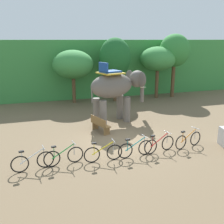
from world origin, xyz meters
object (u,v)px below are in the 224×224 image
tree_center (158,59)px  bike_red (159,144)px  tree_center_right (175,51)px  bike_white (33,161)px  tree_far_left (115,58)px  bike_teal (135,149)px  bike_orange (188,140)px  wooden_bench (100,124)px  bike_yellow (103,153)px  tree_right (73,65)px  bike_green (64,156)px  elephant (116,87)px

tree_center → bike_red: 12.57m
tree_center_right → bike_white: tree_center_right is taller
tree_far_left → tree_center: bearing=2.3°
bike_teal → bike_orange: bearing=4.0°
wooden_bench → bike_white: bearing=-136.6°
bike_yellow → bike_red: (2.75, 0.13, 0.00)m
tree_far_left → bike_yellow: (-4.16, -10.91, -3.26)m
bike_white → wooden_bench: 5.17m
tree_far_left → tree_right: bearing=172.2°
tree_right → bike_red: bearing=-79.9°
bike_green → bike_orange: (6.01, 0.01, 0.00)m
elephant → bike_yellow: 6.12m
tree_far_left → elephant: (-1.77, -5.58, -1.44)m
bike_red → tree_center_right: bearing=57.3°
bike_green → bike_teal: bearing=-3.4°
bike_red → bike_orange: size_ratio=1.01×
tree_far_left → wooden_bench: tree_far_left is taller
bike_teal → bike_yellow: bearing=-179.6°
tree_far_left → bike_red: size_ratio=3.11×
bike_white → bike_yellow: size_ratio=0.99×
tree_center → tree_center_right: size_ratio=0.81×
bike_white → bike_yellow: same height
tree_center → wooden_bench: 10.83m
bike_yellow → bike_teal: 1.50m
bike_white → wooden_bench: bike_white is taller
tree_center_right → bike_green: 16.06m
bike_green → bike_red: same height
tree_center_right → elephant: bearing=-142.5°
wooden_bench → bike_green: bearing=-125.9°
wooden_bench → bike_yellow: bearing=-103.0°
bike_yellow → bike_teal: same height
elephant → bike_red: elephant is taller
bike_green → elephant: bearing=51.7°
bike_white → bike_green: size_ratio=1.00×
tree_center_right → bike_red: bearing=-122.7°
tree_center → bike_green: tree_center is taller
tree_center_right → tree_right: bearing=177.2°
tree_right → bike_green: (-2.41, -11.18, -2.75)m
tree_far_left → tree_center_right: tree_center_right is taller
tree_far_left → bike_orange: tree_far_left is taller
bike_green → bike_yellow: same height
tree_center → bike_orange: 11.90m
bike_teal → wooden_bench: 3.70m
tree_right → bike_yellow: (-0.75, -11.37, -2.75)m
elephant → bike_yellow: size_ratio=2.48×
tree_far_left → bike_white: 13.33m
bike_yellow → tree_center: bearing=53.6°
tree_right → bike_orange: tree_right is taller
tree_far_left → elephant: 6.03m
bike_yellow → wooden_bench: size_ratio=1.10×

